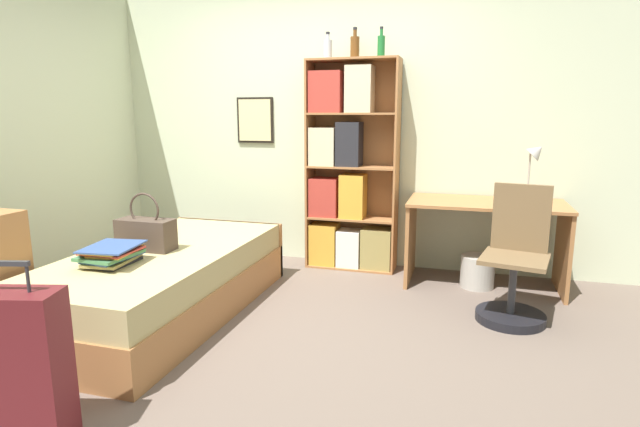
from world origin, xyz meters
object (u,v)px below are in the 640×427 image
Objects in this scene: bottle_green at (328,49)px; desk_lamp at (535,161)px; bottle_brown at (355,47)px; suitcase at (7,370)px; book_stack_on_bed at (112,254)px; bed at (166,281)px; waste_bin at (477,271)px; handbag at (146,233)px; bottle_clear at (381,46)px; bookcase at (345,176)px; desk_chair at (514,277)px; desk at (485,227)px.

desk_lamp is (1.74, -0.07, -0.93)m from bottle_green.
suitcase is at bearing -105.34° from bottle_brown.
suitcase is at bearing -73.77° from book_stack_on_bed.
bed is 2.46m from waste_bin.
handbag reaches higher than book_stack_on_bed.
bottle_brown reaches higher than suitcase.
book_stack_on_bed is at bearing 106.23° from suitcase.
bottle_clear is at bearing 53.98° from book_stack_on_bed.
bed is at bearing -151.73° from desk_lamp.
handbag is 0.49× the size of suitcase.
bed is 1.49m from suitcase.
desk_chair is at bearing -31.38° from bookcase.
bottle_green reaches higher than waste_bin.
bottle_green reaches higher than bed.
suitcase is (0.31, -1.06, -0.19)m from book_stack_on_bed.
desk_chair is at bearing 13.83° from bed.
bottle_green is 0.47m from bottle_clear.
desk_chair is at bearing -33.63° from bottle_brown.
bottle_clear is at bearing 0.67° from bookcase.
desk_lamp is (2.64, 1.41, 0.45)m from handbag.
bottle_clear is 0.20× the size of desk.
desk_chair is at bearing 43.68° from suitcase.
book_stack_on_bed is 0.43× the size of desk_chair.
desk_lamp reaches higher than desk_chair.
bed is 2.50m from bottle_brown.
bed is at bearing 77.85° from book_stack_on_bed.
bed is 5.19× the size of book_stack_on_bed.
bottle_green reaches higher than suitcase.
desk reaches higher than waste_bin.
desk_lamp is 0.53× the size of desk_chair.
bookcase is (0.96, 1.44, 0.62)m from bed.
book_stack_on_bed is 2.62m from bottle_brown.
desk_lamp reaches higher than book_stack_on_bed.
desk reaches higher than book_stack_on_bed.
waste_bin is (-0.22, 0.61, -0.17)m from desk_chair.
desk_lamp reaches higher than suitcase.
bed is 2.53× the size of suitcase.
bookcase is 7.17× the size of bottle_brown.
bottle_clear is 0.51× the size of desk_lamp.
bottle_green is 0.46× the size of desk_lamp.
suitcase is at bearing -81.57° from bed.
book_stack_on_bed reaches higher than bed.
bookcase is 1.12m from bottle_brown.
book_stack_on_bed is 3.21m from desk_lamp.
book_stack_on_bed is 0.49× the size of suitcase.
suitcase is at bearing -101.21° from bottle_green.
waste_bin is at bearing -9.97° from bottle_green.
bottle_green reaches higher than desk.
desk_lamp is at bearing 78.07° from desk_chair.
bookcase is at bearing 148.62° from desk_chair.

